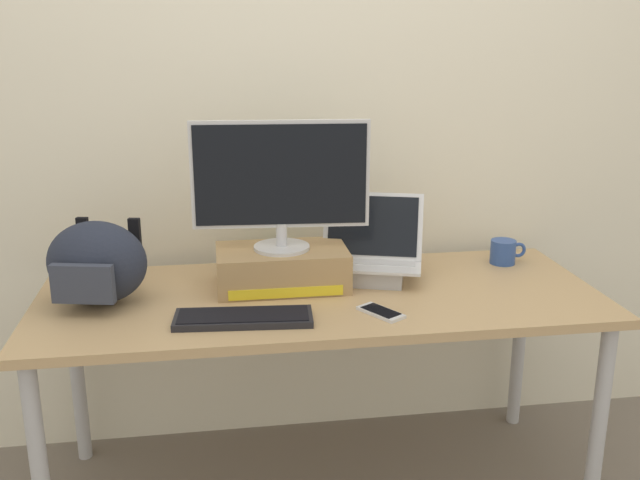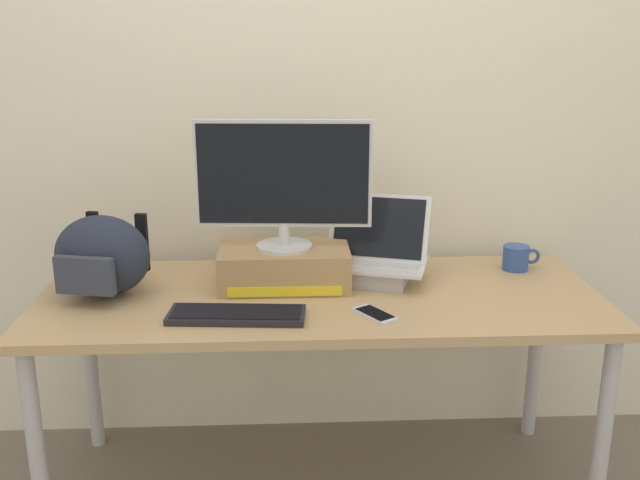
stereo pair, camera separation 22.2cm
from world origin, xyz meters
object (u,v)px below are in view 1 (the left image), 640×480
at_px(toner_box_yellow, 282,268).
at_px(plush_toy, 277,256).
at_px(desktop_monitor, 281,182).
at_px(messenger_backpack, 97,263).
at_px(external_keyboard, 243,318).
at_px(open_laptop, 371,261).
at_px(cell_phone, 381,312).
at_px(coffee_mug, 504,252).

distance_m(toner_box_yellow, plush_toy, 0.21).
relative_size(desktop_monitor, messenger_backpack, 1.64).
bearing_deg(toner_box_yellow, external_keyboard, -116.77).
bearing_deg(toner_box_yellow, open_laptop, 6.10).
height_order(cell_phone, plush_toy, plush_toy).
xyz_separation_m(external_keyboard, cell_phone, (0.41, -0.01, -0.01)).
height_order(external_keyboard, cell_phone, external_keyboard).
xyz_separation_m(open_laptop, plush_toy, (-0.31, 0.17, -0.02)).
height_order(toner_box_yellow, desktop_monitor, desktop_monitor).
bearing_deg(toner_box_yellow, desktop_monitor, -95.53).
distance_m(external_keyboard, coffee_mug, 1.05).
relative_size(desktop_monitor, plush_toy, 6.87).
xyz_separation_m(desktop_monitor, plush_toy, (0.00, 0.21, -0.31)).
height_order(coffee_mug, cell_phone, coffee_mug).
relative_size(messenger_backpack, cell_phone, 2.18).
distance_m(desktop_monitor, open_laptop, 0.43).
bearing_deg(cell_phone, plush_toy, 85.91).
xyz_separation_m(toner_box_yellow, desktop_monitor, (-0.00, -0.00, 0.29)).
height_order(external_keyboard, messenger_backpack, messenger_backpack).
bearing_deg(messenger_backpack, coffee_mug, 19.77).
distance_m(toner_box_yellow, messenger_backpack, 0.59).
relative_size(external_keyboard, cell_phone, 2.58).
distance_m(cell_phone, plush_toy, 0.56).
distance_m(open_laptop, plush_toy, 0.35).
relative_size(toner_box_yellow, coffee_mug, 3.22).
height_order(external_keyboard, plush_toy, plush_toy).
bearing_deg(messenger_backpack, cell_phone, -2.59).
height_order(open_laptop, messenger_backpack, open_laptop).
relative_size(messenger_backpack, plush_toy, 4.20).
bearing_deg(desktop_monitor, plush_toy, 93.84).
bearing_deg(coffee_mug, cell_phone, -143.64).
xyz_separation_m(open_laptop, messenger_backpack, (-0.89, -0.09, 0.07)).
xyz_separation_m(desktop_monitor, messenger_backpack, (-0.58, -0.06, -0.22)).
bearing_deg(cell_phone, external_keyboard, 146.81).
height_order(toner_box_yellow, plush_toy, toner_box_yellow).
xyz_separation_m(messenger_backpack, plush_toy, (0.58, 0.27, -0.09)).
relative_size(toner_box_yellow, plush_toy, 5.15).
bearing_deg(coffee_mug, messenger_backpack, -172.64).
distance_m(coffee_mug, plush_toy, 0.83).
bearing_deg(toner_box_yellow, messenger_backpack, -174.03).
distance_m(desktop_monitor, coffee_mug, 0.89).
xyz_separation_m(open_laptop, external_keyboard, (-0.45, -0.32, -0.05)).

